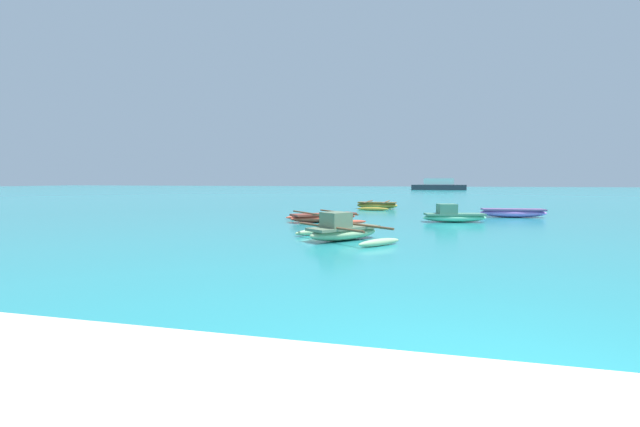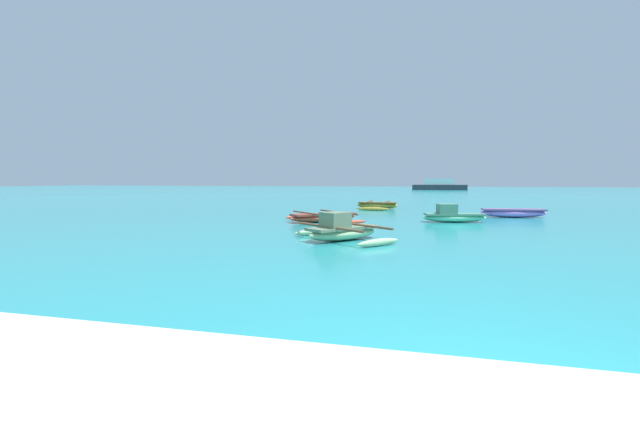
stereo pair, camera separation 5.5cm
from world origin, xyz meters
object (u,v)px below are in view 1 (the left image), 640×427
at_px(moored_boat_2, 324,217).
at_px(moored_boat_4, 343,231).
at_px(moored_boat_0, 377,205).
at_px(moored_boat_1, 453,216).
at_px(distant_ferry, 438,185).
at_px(moored_boat_3, 513,213).

height_order(moored_boat_2, moored_boat_4, moored_boat_4).
distance_m(moored_boat_2, moored_boat_4, 5.61).
xyz_separation_m(moored_boat_0, moored_boat_4, (0.59, -14.13, 0.06)).
bearing_deg(moored_boat_1, moored_boat_2, 179.28).
distance_m(moored_boat_1, moored_boat_4, 7.38).
height_order(moored_boat_4, distant_ferry, distant_ferry).
bearing_deg(moored_boat_3, moored_boat_2, -158.01).
distance_m(moored_boat_0, moored_boat_4, 14.14).
relative_size(moored_boat_0, moored_boat_2, 0.88).
bearing_deg(moored_boat_0, moored_boat_4, -85.31).
bearing_deg(moored_boat_2, moored_boat_0, 39.76).
bearing_deg(moored_boat_0, distant_ferry, 87.04).
height_order(moored_boat_0, moored_boat_4, moored_boat_4).
bearing_deg(moored_boat_1, distant_ferry, 75.75).
relative_size(moored_boat_0, moored_boat_4, 1.02).
relative_size(moored_boat_1, distant_ferry, 0.29).
height_order(moored_boat_2, distant_ferry, distant_ferry).
xyz_separation_m(moored_boat_1, distant_ferry, (0.84, 61.27, 0.58)).
distance_m(moored_boat_2, distant_ferry, 62.78).
bearing_deg(moored_boat_2, moored_boat_3, -14.53).
bearing_deg(distant_ferry, moored_boat_3, -87.97).
distance_m(moored_boat_4, distant_ferry, 67.91).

